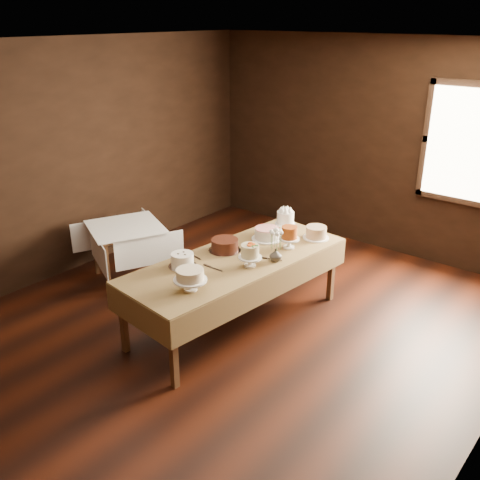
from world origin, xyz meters
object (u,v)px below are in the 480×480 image
at_px(cake_meringue, 285,222).
at_px(cake_cream, 190,280).
at_px(cake_server_d, 275,260).
at_px(cake_swirl, 183,261).
at_px(cake_speckled, 316,233).
at_px(flower_vase, 276,255).
at_px(cake_flowers, 250,257).
at_px(side_table, 126,232).
at_px(display_table, 236,263).
at_px(cake_server_a, 217,269).
at_px(cake_lattice, 267,234).
at_px(cake_caramel, 289,239).
at_px(cake_server_e, 196,257).
at_px(cake_server_c, 256,248).
at_px(cake_chocolate, 225,245).

distance_m(cake_meringue, cake_cream, 1.70).
bearing_deg(cake_server_d, cake_swirl, -151.78).
bearing_deg(cake_speckled, flower_vase, -89.64).
bearing_deg(cake_speckled, cake_meringue, -173.00).
relative_size(cake_speckled, cake_flowers, 1.28).
xyz_separation_m(side_table, cake_meringue, (1.64, 0.96, 0.25)).
relative_size(cake_swirl, cake_server_d, 1.16).
distance_m(cake_speckled, cake_swirl, 1.57).
relative_size(display_table, cake_server_d, 10.45).
xyz_separation_m(cake_swirl, cake_server_a, (0.30, 0.16, -0.06)).
distance_m(cake_swirl, cake_server_d, 0.92).
distance_m(cake_lattice, cake_caramel, 0.33).
xyz_separation_m(cake_flowers, cake_server_a, (-0.20, -0.27, -0.10)).
distance_m(side_table, cake_server_e, 1.38).
relative_size(side_table, cake_server_c, 4.56).
distance_m(cake_server_a, cake_server_d, 0.62).
height_order(cake_flowers, cake_server_e, cake_flowers).
xyz_separation_m(cake_caramel, cake_chocolate, (-0.47, -0.49, -0.04)).
xyz_separation_m(cake_chocolate, cake_server_e, (-0.12, -0.31, -0.06)).
bearing_deg(cake_meringue, cake_chocolate, -100.96).
relative_size(cake_server_d, cake_server_e, 1.00).
xyz_separation_m(cake_flowers, flower_vase, (0.12, 0.25, -0.04)).
relative_size(cake_server_e, flower_vase, 1.85).
bearing_deg(cake_server_c, cake_server_d, -133.31).
bearing_deg(cake_meringue, cake_swirl, -99.42).
relative_size(cake_speckled, cake_cream, 0.87).
distance_m(cake_flowers, cake_cream, 0.73).
distance_m(cake_chocolate, cake_server_d, 0.56).
xyz_separation_m(side_table, cake_chocolate, (1.47, 0.11, 0.20)).
relative_size(cake_chocolate, cake_server_e, 1.63).
height_order(cake_flowers, flower_vase, cake_flowers).
distance_m(cake_flowers, flower_vase, 0.29).
distance_m(cake_chocolate, flower_vase, 0.57).
bearing_deg(cake_server_a, cake_meringue, 91.99).
height_order(cake_speckled, flower_vase, cake_speckled).
relative_size(display_table, cake_caramel, 9.96).
bearing_deg(cake_lattice, flower_vase, -44.48).
xyz_separation_m(display_table, cake_cream, (0.11, -0.77, 0.15)).
xyz_separation_m(cake_swirl, cake_server_e, (-0.05, 0.24, -0.06)).
height_order(cake_lattice, cake_flowers, cake_flowers).
bearing_deg(cake_server_a, cake_cream, -79.21).
bearing_deg(cake_meringue, cake_server_e, -103.59).
distance_m(cake_caramel, cake_server_d, 0.35).
distance_m(side_table, cake_server_c, 1.73).
height_order(cake_flowers, cake_server_a, cake_flowers).
xyz_separation_m(display_table, cake_flowers, (0.22, -0.05, 0.16)).
relative_size(cake_meringue, cake_chocolate, 0.63).
height_order(cake_server_a, cake_server_e, same).
xyz_separation_m(cake_server_a, cake_server_c, (-0.01, 0.64, 0.00)).
height_order(cake_lattice, cake_swirl, cake_swirl).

